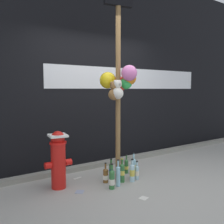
{
  "coord_description": "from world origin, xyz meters",
  "views": [
    {
      "loc": [
        -2.33,
        -2.65,
        1.42
      ],
      "look_at": [
        -0.33,
        0.41,
        1.08
      ],
      "focal_mm": 39.11,
      "sensor_mm": 36.0,
      "label": 1
    }
  ],
  "objects": [
    {
      "name": "bottle_8",
      "position": [
        -0.35,
        0.21,
        0.17
      ],
      "size": [
        0.07,
        0.07,
        0.4
      ],
      "color": "#93CCE0",
      "rests_on": "ground_plane"
    },
    {
      "name": "bottle_2",
      "position": [
        -0.22,
        0.3,
        0.15
      ],
      "size": [
        0.07,
        0.07,
        0.37
      ],
      "color": "#337038",
      "rests_on": "ground_plane"
    },
    {
      "name": "litter_0",
      "position": [
        -0.92,
        0.33,
        0.0
      ],
      "size": [
        0.16,
        0.16,
        0.01
      ],
      "primitive_type": "cube",
      "rotation": [
        0.0,
        0.0,
        2.47
      ],
      "color": "#8C99B2",
      "rests_on": "ground_plane"
    },
    {
      "name": "bottle_5",
      "position": [
        -0.44,
        0.43,
        0.11
      ],
      "size": [
        0.08,
        0.08,
        0.31
      ],
      "color": "brown",
      "rests_on": "ground_plane"
    },
    {
      "name": "litter_2",
      "position": [
        -0.72,
        0.83,
        0.0
      ],
      "size": [
        0.15,
        0.07,
        0.01
      ],
      "primitive_type": "cube",
      "rotation": [
        0.0,
        0.0,
        0.21
      ],
      "color": "silver",
      "rests_on": "ground_plane"
    },
    {
      "name": "bottle_0",
      "position": [
        0.04,
        0.26,
        0.12
      ],
      "size": [
        0.06,
        0.06,
        0.3
      ],
      "color": "#B2DBEA",
      "rests_on": "ground_plane"
    },
    {
      "name": "bottle_4",
      "position": [
        0.08,
        0.59,
        0.12
      ],
      "size": [
        0.07,
        0.07,
        0.32
      ],
      "color": "#337038",
      "rests_on": "ground_plane"
    },
    {
      "name": "bottle_1",
      "position": [
        -0.07,
        0.24,
        0.15
      ],
      "size": [
        0.08,
        0.08,
        0.35
      ],
      "color": "#B2DBEA",
      "rests_on": "ground_plane"
    },
    {
      "name": "fire_hydrant",
      "position": [
        -1.11,
        0.63,
        0.44
      ],
      "size": [
        0.39,
        0.28,
        0.83
      ],
      "color": "red",
      "rests_on": "ground_plane"
    },
    {
      "name": "building_wall",
      "position": [
        0.0,
        1.57,
        1.89
      ],
      "size": [
        10.0,
        0.21,
        3.77
      ],
      "color": "black",
      "rests_on": "ground_plane"
    },
    {
      "name": "curb_strip",
      "position": [
        0.0,
        1.16,
        0.04
      ],
      "size": [
        8.0,
        0.12,
        0.08
      ],
      "primitive_type": "cube",
      "color": "gray",
      "rests_on": "ground_plane"
    },
    {
      "name": "ground_plane",
      "position": [
        0.0,
        0.0,
        0.0
      ],
      "size": [
        14.0,
        14.0,
        0.0
      ],
      "primitive_type": "plane",
      "color": "#9E9B93"
    },
    {
      "name": "bottle_3",
      "position": [
        0.06,
        0.38,
        0.16
      ],
      "size": [
        0.08,
        0.08,
        0.4
      ],
      "color": "#93CCE0",
      "rests_on": "ground_plane"
    },
    {
      "name": "litter_1",
      "position": [
        -0.3,
        -0.31,
        0.0
      ],
      "size": [
        0.13,
        0.13,
        0.01
      ],
      "primitive_type": "cube",
      "rotation": [
        0.0,
        0.0,
        0.33
      ],
      "color": "silver",
      "rests_on": "ground_plane"
    },
    {
      "name": "bottle_6",
      "position": [
        -0.22,
        0.61,
        0.11
      ],
      "size": [
        0.07,
        0.07,
        0.29
      ],
      "color": "#337038",
      "rests_on": "ground_plane"
    },
    {
      "name": "bottle_9",
      "position": [
        -0.49,
        0.17,
        0.14
      ],
      "size": [
        0.08,
        0.08,
        0.37
      ],
      "color": "#337038",
      "rests_on": "ground_plane"
    },
    {
      "name": "bottle_7",
      "position": [
        -0.13,
        0.44,
        0.12
      ],
      "size": [
        0.06,
        0.06,
        0.31
      ],
      "color": "brown",
      "rests_on": "ground_plane"
    },
    {
      "name": "memorial_post",
      "position": [
        -0.21,
        0.4,
        1.68
      ],
      "size": [
        0.49,
        0.54,
        3.0
      ],
      "color": "olive",
      "rests_on": "ground_plane"
    }
  ]
}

